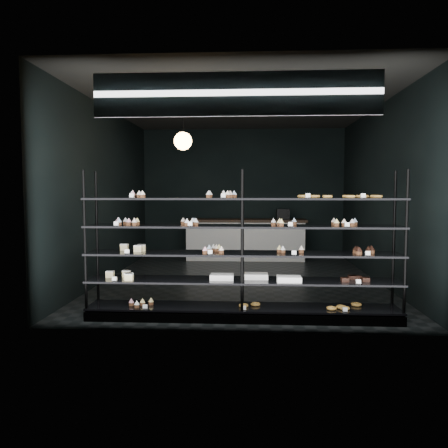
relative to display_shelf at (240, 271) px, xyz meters
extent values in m
cube|color=black|center=(-0.04, 2.45, -0.62)|extent=(5.00, 6.00, 0.01)
cube|color=black|center=(-0.04, 2.45, 2.57)|extent=(5.00, 6.00, 0.01)
cube|color=black|center=(-0.04, 5.45, 0.97)|extent=(5.00, 0.01, 3.20)
cube|color=black|center=(-0.04, -0.55, 0.97)|extent=(5.00, 0.01, 3.20)
cube|color=black|center=(-2.54, 2.45, 0.97)|extent=(0.01, 6.00, 3.20)
cube|color=black|center=(2.46, 2.45, 0.97)|extent=(0.01, 6.00, 3.20)
cube|color=black|center=(0.03, 0.00, -0.57)|extent=(4.00, 0.50, 0.12)
cylinder|color=black|center=(-1.94, -0.22, 0.36)|extent=(0.04, 0.04, 1.85)
cylinder|color=black|center=(-1.94, 0.22, 0.36)|extent=(0.04, 0.04, 1.85)
cylinder|color=black|center=(0.03, -0.22, 0.36)|extent=(0.04, 0.04, 1.85)
cylinder|color=black|center=(0.03, 0.22, 0.36)|extent=(0.04, 0.04, 1.85)
cylinder|color=black|center=(2.00, -0.22, 0.36)|extent=(0.04, 0.04, 1.85)
cylinder|color=black|center=(2.00, 0.22, 0.36)|extent=(0.04, 0.04, 1.85)
cube|color=black|center=(0.03, 0.00, -0.48)|extent=(4.00, 0.50, 0.03)
cube|color=black|center=(0.03, 0.00, -0.13)|extent=(4.00, 0.50, 0.02)
cube|color=black|center=(0.03, 0.00, 0.22)|extent=(4.00, 0.50, 0.02)
cube|color=black|center=(0.03, 0.00, 0.57)|extent=(4.00, 0.50, 0.02)
cube|color=black|center=(0.03, 0.00, 0.92)|extent=(4.00, 0.50, 0.02)
cube|color=white|center=(-1.36, -0.18, 0.96)|extent=(0.06, 0.04, 0.06)
cube|color=white|center=(-0.24, -0.18, 0.96)|extent=(0.05, 0.04, 0.06)
cube|color=white|center=(0.85, -0.18, 0.96)|extent=(0.05, 0.04, 0.06)
cube|color=white|center=(1.53, -0.18, 0.96)|extent=(0.06, 0.04, 0.06)
cube|color=white|center=(-1.51, -0.18, 0.61)|extent=(0.06, 0.04, 0.06)
cube|color=white|center=(-0.58, -0.18, 0.61)|extent=(0.05, 0.04, 0.06)
cube|color=white|center=(0.59, -0.18, 0.61)|extent=(0.05, 0.04, 0.06)
cube|color=white|center=(1.34, -0.18, 0.61)|extent=(0.06, 0.04, 0.06)
cube|color=white|center=(-1.46, -0.18, 0.26)|extent=(0.06, 0.04, 0.06)
cube|color=white|center=(-0.35, -0.18, 0.26)|extent=(0.06, 0.04, 0.06)
cube|color=white|center=(0.66, -0.18, 0.26)|extent=(0.05, 0.04, 0.06)
cube|color=white|center=(1.59, -0.18, 0.26)|extent=(0.06, 0.04, 0.06)
cube|color=white|center=(-1.56, -0.18, -0.09)|extent=(0.06, 0.04, 0.06)
cube|color=white|center=(1.45, -0.18, -0.09)|extent=(0.06, 0.04, 0.06)
cube|color=white|center=(-1.24, -0.18, -0.44)|extent=(0.06, 0.04, 0.06)
cube|color=white|center=(0.07, -0.18, -0.44)|extent=(0.06, 0.04, 0.06)
cube|color=white|center=(1.30, -0.18, -0.44)|extent=(0.06, 0.04, 0.06)
cube|color=#0C1C40|center=(-0.04, -0.47, 2.12)|extent=(3.20, 0.04, 0.45)
cube|color=white|center=(-0.04, -0.49, 2.12)|extent=(3.30, 0.02, 0.50)
cylinder|color=black|center=(-0.95, 1.46, 2.26)|extent=(0.01, 0.01, 0.59)
sphere|color=#FFAF59|center=(-0.95, 1.46, 1.82)|extent=(0.29, 0.29, 0.29)
cube|color=silver|center=(0.03, 4.95, -0.17)|extent=(2.80, 0.60, 0.92)
cube|color=black|center=(0.03, 4.95, 0.32)|extent=(2.91, 0.65, 0.06)
cube|color=black|center=(0.93, 4.95, 0.48)|extent=(0.30, 0.30, 0.25)
camera|label=1|loc=(0.10, -5.54, 1.01)|focal=35.00mm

